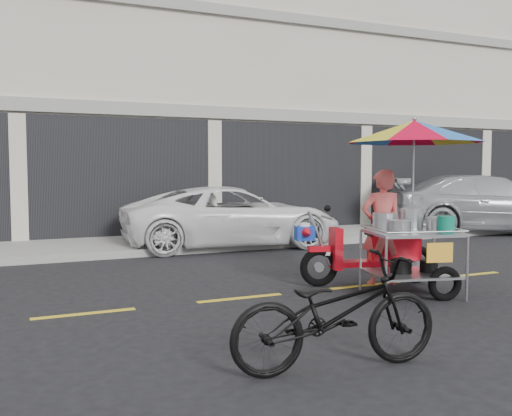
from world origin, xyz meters
name	(u,v)px	position (x,y,z in m)	size (l,w,h in m)	color
ground	(366,286)	(0.00, 0.00, 0.00)	(90.00, 90.00, 0.00)	black
sidewalk	(229,239)	(0.00, 5.50, 0.07)	(45.00, 3.00, 0.15)	gray
shophouse_block	(251,92)	(2.82, 10.59, 4.24)	(36.00, 8.11, 10.40)	beige
centerline	(366,285)	(0.00, 0.00, 0.00)	(42.00, 0.10, 0.01)	gold
white_pickup	(232,217)	(-0.24, 4.70, 0.66)	(2.20, 4.78, 1.33)	white
silver_pickup	(487,204)	(6.98, 4.42, 0.77)	(2.17, 5.33, 1.55)	#AEB1B6
near_bicycle	(336,313)	(-2.29, -2.81, 0.49)	(0.66, 1.88, 0.99)	black
food_vendor_rig	(400,182)	(0.23, -0.47, 1.53)	(2.40, 2.33, 2.43)	black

